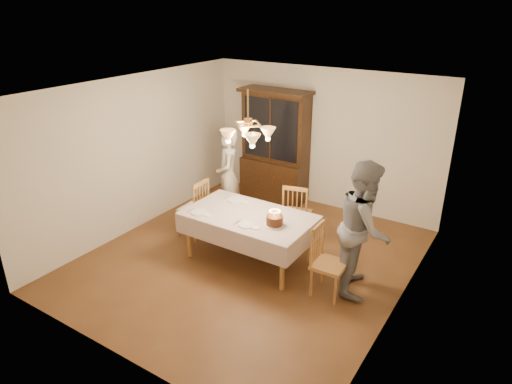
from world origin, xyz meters
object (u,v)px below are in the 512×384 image
Objects in this scene: dining_table at (249,219)px; birthday_cake at (275,221)px; chair_far_side at (297,215)px; china_hutch at (275,148)px; elderly_woman at (228,176)px.

birthday_cake is (0.49, -0.08, 0.14)m from dining_table.
birthday_cake is (0.19, -1.05, 0.38)m from chair_far_side.
dining_table is 0.88× the size of china_hutch.
dining_table is at bearing 170.37° from birthday_cake.
birthday_cake is (1.56, -1.05, -0.01)m from elderly_woman.
china_hutch is 1.32m from elderly_woman.
chair_far_side is 1.13m from birthday_cake.
dining_table is 1.04m from chair_far_side.
dining_table is at bearing 10.81° from elderly_woman.
china_hutch is 2.16× the size of chair_far_side.
elderly_woman reaches higher than birthday_cake.
elderly_woman is at bearing -98.24° from china_hutch.
china_hutch is at bearing 134.55° from elderly_woman.
elderly_woman is at bearing 138.03° from dining_table.
china_hutch is at bearing 111.45° from dining_table.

